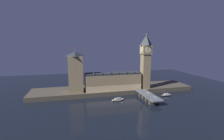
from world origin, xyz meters
The scene contains 14 objects.
ground_plane centered at (0.00, 0.00, 0.00)m, with size 400.00×400.00×0.00m, color black.
embankment centered at (0.00, 39.00, 2.88)m, with size 220.00×42.00×5.75m.
parliament_hall centered at (-3.36, 29.34, 17.18)m, with size 73.01×18.05×27.45m.
clock_tower centered at (41.44, 26.83, 44.72)m, with size 13.07×13.18×73.63m.
victoria_tower centered at (-51.57, 30.24, 31.33)m, with size 17.82×17.82×56.95m.
bridge centered at (31.21, -5.00, 4.38)m, with size 13.51×46.00×6.64m.
car_southbound_lead centered at (34.18, -16.47, 7.34)m, with size 1.84×4.05×1.50m.
car_southbound_trail centered at (34.18, 0.10, 7.36)m, with size 2.12×4.35×1.52m.
pedestrian_near_rail centered at (25.26, -14.53, 7.63)m, with size 0.38×0.38×1.85m.
pedestrian_mid_walk centered at (37.15, -4.72, 7.46)m, with size 0.38×0.38×1.57m.
street_lamp_near centered at (24.86, -19.72, 11.02)m, with size 1.34×0.60×7.01m.
street_lamp_far centered at (24.86, 9.72, 11.16)m, with size 1.34×0.60×7.24m.
boat_upstream centered at (-4.80, 0.77, 1.20)m, with size 16.64×6.88×3.29m.
boat_downstream centered at (60.10, 2.45, 1.22)m, with size 14.03×4.18×3.33m.
Camera 1 is at (-55.01, -174.36, 65.15)m, focal length 26.00 mm.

